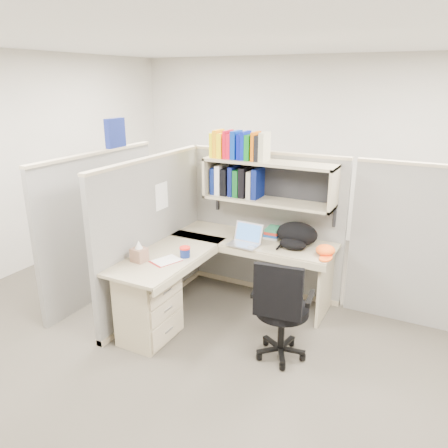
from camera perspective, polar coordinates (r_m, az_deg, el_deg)
The scene contains 14 objects.
ground at distance 4.53m, azimuth 0.68°, elevation -12.95°, with size 6.00×6.00×0.00m, color #322F27.
room_shell at distance 3.94m, azimuth 0.77°, elevation 7.61°, with size 6.00×6.00×6.00m.
cubicle at distance 4.67m, azimuth -0.82°, elevation 0.32°, with size 3.79×1.84×1.95m.
desk at distance 4.28m, azimuth -5.97°, elevation -8.33°, with size 1.74×1.75×0.73m.
laptop at distance 4.46m, azimuth 2.62°, elevation -1.47°, with size 0.31×0.31×0.22m, color silver, non-canonical shape.
backpack at distance 4.47m, azimuth 9.30°, elevation -1.49°, with size 0.42×0.33×0.25m, color black, non-canonical shape.
orange_cap at distance 4.35m, azimuth 13.11°, elevation -3.34°, with size 0.19×0.22×0.10m, color #FF5B16, non-canonical shape.
snack_canister at distance 4.21m, azimuth -5.12°, elevation -3.63°, with size 0.10×0.10×0.10m.
tissue_box at distance 4.16m, azimuth -11.04°, elevation -3.48°, with size 0.13×0.13×0.20m, color #906851, non-canonical shape.
mouse at distance 4.42m, azimuth 3.63°, elevation -3.01°, with size 0.09×0.06×0.04m, color #7E8FB3.
paper_cup at distance 4.79m, azimuth 3.94°, elevation -0.84°, with size 0.07×0.07×0.11m, color white.
book_stack at distance 4.75m, azimuth 6.45°, elevation -1.09°, with size 0.16×0.22×0.11m, color gray, non-canonical shape.
loose_paper at distance 4.17m, azimuth -7.50°, elevation -4.72°, with size 0.19×0.25×0.00m, color white, non-canonical shape.
task_chair at distance 3.89m, azimuth 7.39°, elevation -12.96°, with size 0.53×0.49×0.97m.
Camera 1 is at (1.72, -3.47, 2.35)m, focal length 35.00 mm.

